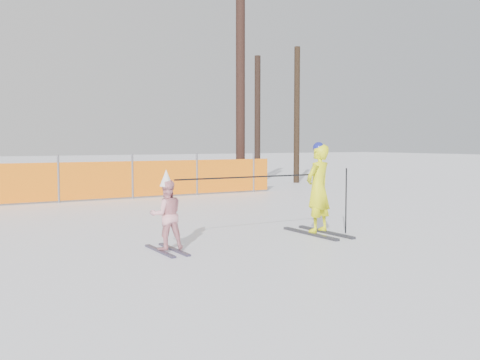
# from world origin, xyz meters

# --- Properties ---
(ground) EXTENTS (120.00, 120.00, 0.00)m
(ground) POSITION_xyz_m (0.00, 0.00, 0.00)
(ground) COLOR white
(ground) RESTS_ON ground
(adult) EXTENTS (0.63, 1.41, 1.57)m
(adult) POSITION_xyz_m (1.68, 0.71, 0.78)
(adult) COLOR black
(adult) RESTS_ON ground
(child) EXTENTS (0.53, 1.00, 1.18)m
(child) POSITION_xyz_m (-1.12, 0.68, 0.54)
(child) COLOR black
(child) RESTS_ON ground
(ski_poles) EXTENTS (3.13, 0.22, 1.13)m
(ski_poles) POSITION_xyz_m (0.85, 0.64, 0.88)
(ski_poles) COLOR black
(ski_poles) RESTS_ON ground
(safety_fence) EXTENTS (14.55, 0.06, 1.25)m
(safety_fence) POSITION_xyz_m (-1.83, 7.91, 0.56)
(safety_fence) COLOR #595960
(safety_fence) RESTS_ON ground
(tree_trunks) EXTENTS (3.39, 1.65, 7.36)m
(tree_trunks) POSITION_xyz_m (6.34, 9.89, 3.20)
(tree_trunks) COLOR black
(tree_trunks) RESTS_ON ground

